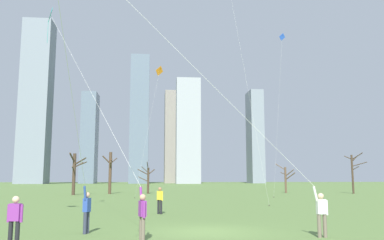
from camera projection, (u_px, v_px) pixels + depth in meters
name	position (u px, v px, depth m)	size (l,w,h in m)	color
ground_plane	(206.00, 232.00, 16.73)	(400.00, 400.00, 0.00)	#5B7A3D
kite_flyer_midfield_right_red	(262.00, 150.00, 15.21)	(15.79, 0.70, 16.89)	#726656
kite_flyer_midfield_left_green	(80.00, 162.00, 14.43)	(0.36, 14.34, 13.65)	#33384C
kite_flyer_midfield_center_teal	(119.00, 164.00, 16.07)	(6.73, 12.07, 13.21)	#726656
bystander_far_off_by_trees	(15.00, 219.00, 12.71)	(0.50, 0.25, 1.62)	black
bystander_strolling_midfield	(160.00, 199.00, 24.91)	(0.39, 0.39, 1.62)	black
distant_kite_drifting_right_orange	(158.00, 77.00, 51.04)	(3.09, 5.29, 16.24)	orange
distant_kite_low_near_trees_blue	(281.00, 53.00, 50.25)	(2.68, 2.08, 20.08)	blue
bare_tree_leftmost	(286.00, 178.00, 59.70)	(2.26, 2.45, 4.32)	brown
bare_tree_rightmost	(110.00, 171.00, 56.32)	(1.94, 3.21, 5.75)	#4C3828
bare_tree_far_right_edge	(148.00, 178.00, 57.48)	(2.51, 2.32, 4.41)	#423326
bare_tree_left_of_center	(353.00, 171.00, 57.24)	(2.46, 2.14, 5.70)	#423326
bare_tree_right_of_center	(74.00, 172.00, 52.59)	(2.17, 1.79, 5.38)	#423326
skyline_wide_slab	(171.00, 137.00, 170.80)	(5.57, 10.55, 38.22)	gray
skyline_slender_spire	(89.00, 138.00, 163.05)	(5.81, 10.89, 36.10)	slate
skyline_squat_block	(36.00, 101.00, 155.64)	(10.64, 9.76, 62.78)	gray
skyline_mid_tower_right	(139.00, 118.00, 159.65)	(7.34, 5.30, 50.69)	slate
skyline_mid_tower_left	(188.00, 130.00, 155.90)	(9.20, 5.84, 40.35)	#9EA3AD
skyline_tall_tower	(255.00, 137.00, 171.72)	(5.39, 10.84, 38.72)	gray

